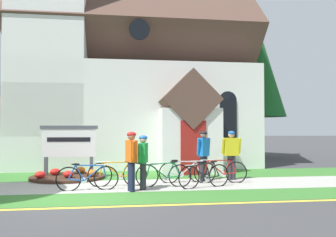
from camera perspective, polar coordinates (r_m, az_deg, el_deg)
name	(u,v)px	position (r m, az deg, el deg)	size (l,w,h in m)	color
ground	(96,177)	(13.02, -12.09, -9.59)	(140.00, 140.00, 0.00)	#3D3D3F
sidewalk_slab	(144,185)	(10.91, -4.00, -11.13)	(32.00, 2.26, 0.01)	#A8A59E
grass_verge	(149,197)	(9.03, -3.22, -13.11)	(32.00, 1.57, 0.01)	#38722D
church_lawn	(140,175)	(13.29, -4.66, -9.44)	(24.00, 2.58, 0.01)	#38722D
curb_paint_stripe	(152,205)	(8.12, -2.71, -14.41)	(28.00, 0.16, 0.01)	yellow
church_building	(127,75)	(18.80, -6.90, 7.34)	(11.71, 10.90, 12.96)	white
church_sign	(69,143)	(12.90, -16.32, -4.00)	(2.06, 0.24, 1.90)	#474C56
flower_bed	(68,176)	(12.79, -16.53, -9.33)	(2.62, 2.62, 0.34)	#382319
bicycle_green	(184,172)	(11.36, 2.70, -8.94)	(1.71, 0.12, 0.78)	black
bicycle_orange	(221,172)	(11.38, 8.87, -8.84)	(1.76, 0.19, 0.83)	black
bicycle_black	(118,174)	(10.72, -8.46, -9.21)	(1.83, 0.08, 0.82)	black
bicycle_silver	(87,178)	(10.19, -13.44, -9.66)	(1.78, 0.15, 0.81)	black
bicycle_blue	(205,176)	(10.42, 6.17, -9.54)	(1.69, 0.55, 0.82)	black
bicycle_white	(164,175)	(10.51, -0.72, -9.48)	(1.71, 0.27, 0.82)	black
cyclist_in_orange_jersey	(143,158)	(10.02, -4.22, -6.68)	(0.32, 0.67, 1.59)	#2D2D33
cyclist_in_green_jersey	(231,151)	(12.07, 10.63, -5.40)	(0.67, 0.29, 1.71)	#2D2D33
cyclist_in_red_jersey	(204,151)	(11.76, 6.01, -5.51)	(0.54, 0.58, 1.71)	#2D2D33
cyclist_in_white_jersey	(131,156)	(9.77, -6.19, -6.33)	(0.35, 0.78, 1.70)	#191E38
roadside_conifer	(260,74)	(22.43, 15.20, 7.32)	(3.19, 3.19, 8.07)	#3D2D1E
distant_hill	(53,137)	(79.55, -18.75, -2.95)	(87.90, 46.41, 18.07)	#847A5B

